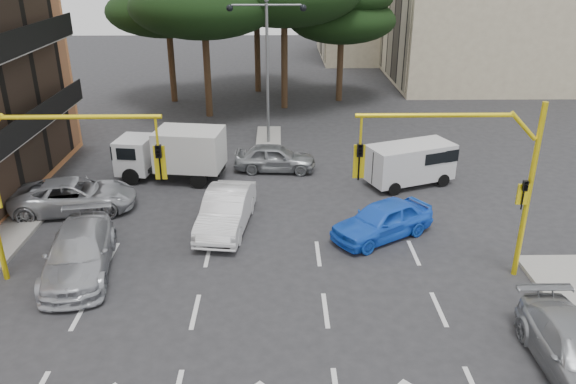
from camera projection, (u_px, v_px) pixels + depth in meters
The scene contains 14 objects.
ground at pixel (260, 311), 17.20m from camera, with size 120.00×120.00×0.00m, color #28282B.
median_strip at pixel (268, 143), 31.84m from camera, with size 1.40×6.00×0.15m, color gray.
pine_left_far at pixel (167, 1), 38.14m from camera, with size 8.32×8.32×9.30m.
pine_right at pixel (343, 12), 38.60m from camera, with size 7.49×7.49×8.37m.
signal_mast_right at pixel (477, 168), 17.58m from camera, with size 5.79×0.37×6.00m.
signal_mast_left at pixel (40, 171), 17.37m from camera, with size 5.79×0.37×6.00m.
street_lamp_center at pixel (267, 47), 29.71m from camera, with size 4.16×0.36×7.77m.
car_white_hatch at pixel (226, 210), 22.02m from camera, with size 1.63×4.68×1.54m, color silver.
car_blue_compact at pixel (382, 220), 21.36m from camera, with size 1.69×4.21×1.43m, color blue.
car_silver_wagon at pixel (79, 253), 19.00m from camera, with size 2.09×5.14×1.49m, color #AFB1B7.
car_silver_cross_a at pixel (74, 196), 23.51m from camera, with size 2.32×5.04×1.40m, color #A3A5AB.
car_silver_cross_b at pixel (275, 158), 27.84m from camera, with size 1.62×4.02×1.37m, color gray.
van_white at pixel (410, 164), 26.09m from camera, with size 1.80×3.98×1.99m, color silver, non-canonical shape.
box_truck_a at pixel (172, 154), 26.58m from camera, with size 2.14×5.09×2.50m, color silver, non-canonical shape.
Camera 1 is at (0.61, -14.33, 10.20)m, focal length 35.00 mm.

